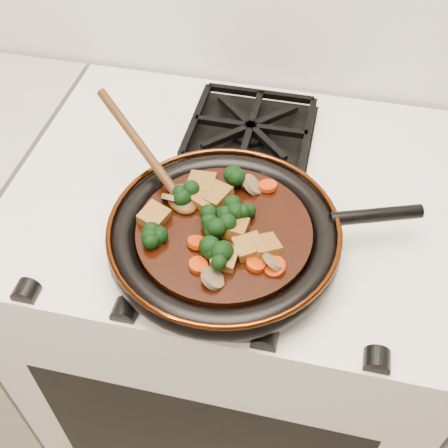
# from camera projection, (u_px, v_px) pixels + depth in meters

# --- Properties ---
(stove) EXTENTS (0.76, 0.60, 0.90)m
(stove) POSITION_uv_depth(u_px,v_px,m) (232.00, 325.00, 1.30)
(stove) COLOR silver
(stove) RESTS_ON ground
(burner_grate_front) EXTENTS (0.23, 0.23, 0.03)m
(burner_grate_front) POSITION_uv_depth(u_px,v_px,m) (216.00, 245.00, 0.86)
(burner_grate_front) COLOR black
(burner_grate_front) RESTS_ON stove
(burner_grate_back) EXTENTS (0.23, 0.23, 0.03)m
(burner_grate_back) POSITION_uv_depth(u_px,v_px,m) (251.00, 130.00, 1.04)
(burner_grate_back) COLOR black
(burner_grate_back) RESTS_ON stove
(skillet) EXTENTS (0.46, 0.35, 0.05)m
(skillet) POSITION_uv_depth(u_px,v_px,m) (225.00, 235.00, 0.83)
(skillet) COLOR black
(skillet) RESTS_ON burner_grate_front
(braising_sauce) EXTENTS (0.26, 0.26, 0.02)m
(braising_sauce) POSITION_uv_depth(u_px,v_px,m) (224.00, 233.00, 0.83)
(braising_sauce) COLOR black
(braising_sauce) RESTS_ON skillet
(tofu_cube_0) EXTENTS (0.06, 0.06, 0.03)m
(tofu_cube_0) POSITION_uv_depth(u_px,v_px,m) (214.00, 195.00, 0.85)
(tofu_cube_0) COLOR brown
(tofu_cube_0) RESTS_ON braising_sauce
(tofu_cube_1) EXTENTS (0.05, 0.05, 0.03)m
(tofu_cube_1) POSITION_uv_depth(u_px,v_px,m) (265.00, 247.00, 0.79)
(tofu_cube_1) COLOR brown
(tofu_cube_1) RESTS_ON braising_sauce
(tofu_cube_2) EXTENTS (0.05, 0.05, 0.03)m
(tofu_cube_2) POSITION_uv_depth(u_px,v_px,m) (154.00, 217.00, 0.82)
(tofu_cube_2) COLOR brown
(tofu_cube_2) RESTS_ON braising_sauce
(tofu_cube_3) EXTENTS (0.05, 0.05, 0.02)m
(tofu_cube_3) POSITION_uv_depth(u_px,v_px,m) (204.00, 200.00, 0.85)
(tofu_cube_3) COLOR brown
(tofu_cube_3) RESTS_ON braising_sauce
(tofu_cube_4) EXTENTS (0.04, 0.04, 0.03)m
(tofu_cube_4) POSITION_uv_depth(u_px,v_px,m) (233.00, 228.00, 0.81)
(tofu_cube_4) COLOR brown
(tofu_cube_4) RESTS_ON braising_sauce
(tofu_cube_5) EXTENTS (0.04, 0.04, 0.03)m
(tofu_cube_5) POSITION_uv_depth(u_px,v_px,m) (225.00, 258.00, 0.77)
(tofu_cube_5) COLOR brown
(tofu_cube_5) RESTS_ON braising_sauce
(tofu_cube_6) EXTENTS (0.04, 0.04, 0.03)m
(tofu_cube_6) POSITION_uv_depth(u_px,v_px,m) (202.00, 185.00, 0.87)
(tofu_cube_6) COLOR brown
(tofu_cube_6) RESTS_ON braising_sauce
(tofu_cube_7) EXTENTS (0.05, 0.05, 0.02)m
(tofu_cube_7) POSITION_uv_depth(u_px,v_px,m) (249.00, 248.00, 0.79)
(tofu_cube_7) COLOR brown
(tofu_cube_7) RESTS_ON braising_sauce
(broccoli_floret_0) EXTENTS (0.09, 0.08, 0.07)m
(broccoli_floret_0) POSITION_uv_depth(u_px,v_px,m) (215.00, 259.00, 0.77)
(broccoli_floret_0) COLOR black
(broccoli_floret_0) RESTS_ON braising_sauce
(broccoli_floret_1) EXTENTS (0.08, 0.07, 0.07)m
(broccoli_floret_1) POSITION_uv_depth(u_px,v_px,m) (214.00, 221.00, 0.81)
(broccoli_floret_1) COLOR black
(broccoli_floret_1) RESTS_ON braising_sauce
(broccoli_floret_2) EXTENTS (0.08, 0.08, 0.06)m
(broccoli_floret_2) POSITION_uv_depth(u_px,v_px,m) (240.00, 212.00, 0.83)
(broccoli_floret_2) COLOR black
(broccoli_floret_2) RESTS_ON braising_sauce
(broccoli_floret_3) EXTENTS (0.07, 0.07, 0.07)m
(broccoli_floret_3) POSITION_uv_depth(u_px,v_px,m) (159.00, 238.00, 0.80)
(broccoli_floret_3) COLOR black
(broccoli_floret_3) RESTS_ON braising_sauce
(broccoli_floret_4) EXTENTS (0.07, 0.08, 0.07)m
(broccoli_floret_4) POSITION_uv_depth(u_px,v_px,m) (220.00, 231.00, 0.80)
(broccoli_floret_4) COLOR black
(broccoli_floret_4) RESTS_ON braising_sauce
(broccoli_floret_5) EXTENTS (0.07, 0.07, 0.05)m
(broccoli_floret_5) POSITION_uv_depth(u_px,v_px,m) (188.00, 195.00, 0.85)
(broccoli_floret_5) COLOR black
(broccoli_floret_5) RESTS_ON braising_sauce
(broccoli_floret_6) EXTENTS (0.08, 0.09, 0.07)m
(broccoli_floret_6) POSITION_uv_depth(u_px,v_px,m) (233.00, 180.00, 0.87)
(broccoli_floret_6) COLOR black
(broccoli_floret_6) RESTS_ON braising_sauce
(carrot_coin_0) EXTENTS (0.03, 0.03, 0.02)m
(carrot_coin_0) POSITION_uv_depth(u_px,v_px,m) (275.00, 267.00, 0.77)
(carrot_coin_0) COLOR #B02A04
(carrot_coin_0) RESTS_ON braising_sauce
(carrot_coin_1) EXTENTS (0.03, 0.03, 0.01)m
(carrot_coin_1) POSITION_uv_depth(u_px,v_px,m) (268.00, 186.00, 0.87)
(carrot_coin_1) COLOR #B02A04
(carrot_coin_1) RESTS_ON braising_sauce
(carrot_coin_2) EXTENTS (0.03, 0.03, 0.02)m
(carrot_coin_2) POSITION_uv_depth(u_px,v_px,m) (240.00, 242.00, 0.80)
(carrot_coin_2) COLOR #B02A04
(carrot_coin_2) RESTS_ON braising_sauce
(carrot_coin_3) EXTENTS (0.03, 0.03, 0.02)m
(carrot_coin_3) POSITION_uv_depth(u_px,v_px,m) (197.00, 243.00, 0.80)
(carrot_coin_3) COLOR #B02A04
(carrot_coin_3) RESTS_ON braising_sauce
(carrot_coin_4) EXTENTS (0.03, 0.03, 0.01)m
(carrot_coin_4) POSITION_uv_depth(u_px,v_px,m) (256.00, 264.00, 0.77)
(carrot_coin_4) COLOR #B02A04
(carrot_coin_4) RESTS_ON braising_sauce
(carrot_coin_5) EXTENTS (0.03, 0.03, 0.01)m
(carrot_coin_5) POSITION_uv_depth(u_px,v_px,m) (198.00, 265.00, 0.77)
(carrot_coin_5) COLOR #B02A04
(carrot_coin_5) RESTS_ON braising_sauce
(mushroom_slice_0) EXTENTS (0.05, 0.05, 0.03)m
(mushroom_slice_0) POSITION_uv_depth(u_px,v_px,m) (274.00, 261.00, 0.77)
(mushroom_slice_0) COLOR brown
(mushroom_slice_0) RESTS_ON braising_sauce
(mushroom_slice_1) EXTENTS (0.04, 0.03, 0.03)m
(mushroom_slice_1) POSITION_uv_depth(u_px,v_px,m) (173.00, 199.00, 0.85)
(mushroom_slice_1) COLOR brown
(mushroom_slice_1) RESTS_ON braising_sauce
(mushroom_slice_2) EXTENTS (0.04, 0.04, 0.02)m
(mushroom_slice_2) POSITION_uv_depth(u_px,v_px,m) (184.00, 190.00, 0.86)
(mushroom_slice_2) COLOR brown
(mushroom_slice_2) RESTS_ON braising_sauce
(mushroom_slice_3) EXTENTS (0.04, 0.05, 0.03)m
(mushroom_slice_3) POSITION_uv_depth(u_px,v_px,m) (252.00, 185.00, 0.87)
(mushroom_slice_3) COLOR brown
(mushroom_slice_3) RESTS_ON braising_sauce
(mushroom_slice_4) EXTENTS (0.04, 0.04, 0.03)m
(mushroom_slice_4) POSITION_uv_depth(u_px,v_px,m) (213.00, 278.00, 0.75)
(mushroom_slice_4) COLOR brown
(mushroom_slice_4) RESTS_ON braising_sauce
(wooden_spoon) EXTENTS (0.13, 0.12, 0.24)m
(wooden_spoon) POSITION_uv_depth(u_px,v_px,m) (158.00, 169.00, 0.87)
(wooden_spoon) COLOR #43260E
(wooden_spoon) RESTS_ON braising_sauce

